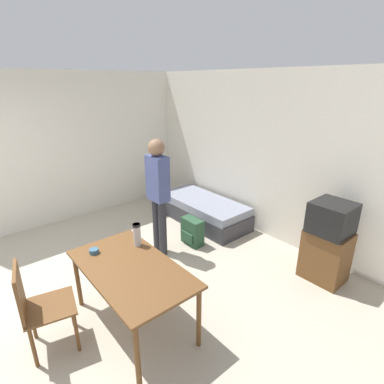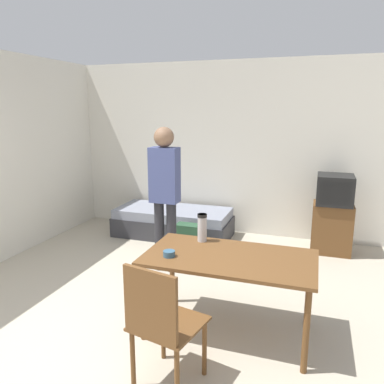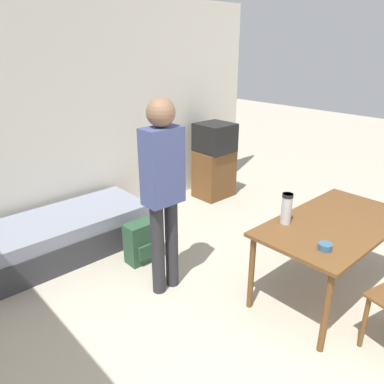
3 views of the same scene
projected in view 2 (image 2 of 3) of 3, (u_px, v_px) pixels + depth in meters
The scene contains 11 objects.
ground_plane at pixel (87, 369), 2.90m from camera, with size 20.00×20.00×0.00m, color #B2A893.
wall_back at pixel (214, 149), 5.99m from camera, with size 5.55×0.06×2.70m.
wall_left at pixel (11, 156), 5.00m from camera, with size 0.06×4.63×2.70m.
daybed at pixel (173, 222), 5.93m from camera, with size 1.82×0.80×0.44m.
tv at pixel (333, 214), 5.17m from camera, with size 0.53×0.48×1.10m.
dining_table at pixel (229, 264), 3.25m from camera, with size 1.47×0.81×0.73m.
wooden_chair at pixel (160, 321), 2.58m from camera, with size 0.54×0.54×0.96m.
person_standing at pixel (165, 188), 4.47m from camera, with size 0.34×0.24×1.77m.
thermos_flask at pixel (202, 226), 3.57m from camera, with size 0.09×0.09×0.27m.
mate_bowl at pixel (169, 254), 3.22m from camera, with size 0.10×0.10×0.05m.
backpack at pixel (190, 240), 5.10m from camera, with size 0.38×0.22×0.44m.
Camera 2 is at (1.58, -2.14, 1.97)m, focal length 35.00 mm.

